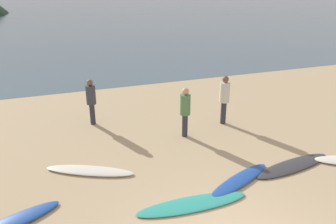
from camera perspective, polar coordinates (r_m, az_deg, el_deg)
The scene contains 10 objects.
ground_plane at distance 15.07m, azimuth -8.17°, elevation 2.31°, with size 120.00×120.00×0.20m, color tan.
ocean_water at distance 65.39m, azimuth -18.17°, elevation 16.49°, with size 140.00×100.00×0.01m, color #475B6B.
surfboard_0 at distance 8.23m, azimuth -24.66°, elevation -16.42°, with size 2.13×0.50×0.09m, color #1E479E.
surfboard_1 at distance 9.46m, azimuth -12.92°, elevation -9.50°, with size 2.40×0.50×0.08m, color silver.
surfboard_2 at distance 8.09m, azimuth 4.08°, elevation -15.03°, with size 2.65×0.59×0.06m, color teal.
surfboard_3 at distance 9.04m, azimuth 11.88°, elevation -11.00°, with size 2.24×0.47×0.08m, color #1E479E.
surfboard_4 at distance 10.07m, azimuth 20.05°, elevation -8.38°, with size 2.61×0.58×0.06m, color #333338.
person_0 at distance 12.02m, azimuth -12.69°, elevation 2.25°, with size 0.33×0.33×1.62m.
person_1 at distance 11.93m, azimuth 9.38°, elevation 2.66°, with size 0.35×0.35×1.73m.
person_2 at distance 10.82m, azimuth 2.88°, elevation 0.61°, with size 0.33×0.33×1.64m.
Camera 1 is at (-2.77, -3.96, 4.87)m, focal length 36.61 mm.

